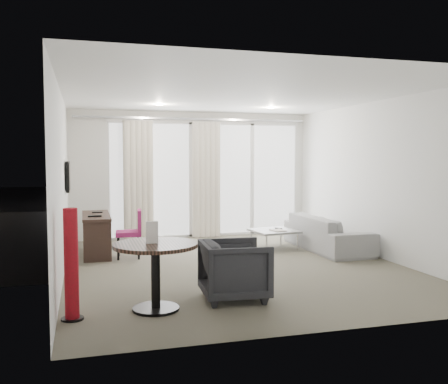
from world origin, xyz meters
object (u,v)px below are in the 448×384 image
object	(u,v)px
tub_armchair	(235,270)
rattan_chair_b	(245,211)
red_lamp	(71,264)
rattan_chair_a	(211,213)
desk_chair	(128,234)
sofa	(327,233)
desk	(96,234)
coffee_table	(274,239)
round_table	(156,277)

from	to	relation	value
tub_armchair	rattan_chair_b	distance (m)	6.15
red_lamp	rattan_chair_a	distance (m)	6.45
desk_chair	sofa	world-z (taller)	desk_chair
desk	rattan_chair_a	distance (m)	3.43
coffee_table	rattan_chair_a	world-z (taller)	rattan_chair_a
desk	round_table	distance (m)	3.47
coffee_table	rattan_chair_a	xyz separation A→B (m)	(-0.53, 2.55, 0.22)
desk_chair	sofa	xyz separation A→B (m)	(3.53, -0.21, -0.09)
desk_chair	tub_armchair	size ratio (longest dim) A/B	1.05
coffee_table	rattan_chair_b	bearing A→B (deg)	82.05
desk_chair	rattan_chair_b	world-z (taller)	desk_chair
red_lamp	coffee_table	size ratio (longest dim) A/B	1.52
sofa	rattan_chair_b	size ratio (longest dim) A/B	2.80
desk	rattan_chair_a	size ratio (longest dim) A/B	1.87
rattan_chair_b	round_table	bearing A→B (deg)	-99.39
coffee_table	sofa	bearing A→B (deg)	-21.90
sofa	desk_chair	bearing A→B (deg)	86.53
desk	sofa	size ratio (longest dim) A/B	0.69
red_lamp	rattan_chair_b	size ratio (longest dim) A/B	1.53
desk	rattan_chair_a	xyz separation A→B (m)	(2.61, 2.22, 0.05)
round_table	rattan_chair_a	bearing A→B (deg)	69.82
round_table	rattan_chair_a	distance (m)	6.01
tub_armchair	rattan_chair_b	size ratio (longest dim) A/B	1.02
desk	desk_chair	bearing A→B (deg)	-43.21
desk	red_lamp	distance (m)	3.54
round_table	sofa	xyz separation A→B (m)	(3.49, 2.74, -0.06)
red_lamp	sofa	bearing A→B (deg)	32.92
desk	red_lamp	xyz separation A→B (m)	(-0.33, -3.51, 0.23)
sofa	red_lamp	bearing A→B (deg)	122.92
desk	desk_chair	distance (m)	0.69
round_table	coffee_table	world-z (taller)	round_table
round_table	rattan_chair_b	distance (m)	6.68
desk	rattan_chair_b	bearing A→B (deg)	35.67
coffee_table	rattan_chair_a	size ratio (longest dim) A/B	0.97
rattan_chair_a	rattan_chair_b	world-z (taller)	rattan_chair_a
tub_armchair	coffee_table	bearing A→B (deg)	-25.84
round_table	red_lamp	size ratio (longest dim) A/B	0.80
tub_armchair	sofa	distance (m)	3.61
coffee_table	sofa	distance (m)	0.97
tub_armchair	rattan_chair_a	distance (m)	5.59
rattan_chair_a	red_lamp	bearing A→B (deg)	-92.26
tub_armchair	rattan_chair_a	bearing A→B (deg)	-8.01
desk_chair	red_lamp	xyz separation A→B (m)	(-0.84, -3.04, 0.17)
tub_armchair	desk_chair	bearing A→B (deg)	23.09
tub_armchair	sofa	bearing A→B (deg)	-41.11
desk_chair	round_table	bearing A→B (deg)	-84.18
round_table	rattan_chair_b	bearing A→B (deg)	63.28
sofa	rattan_chair_a	size ratio (longest dim) A/B	2.70
round_table	tub_armchair	world-z (taller)	round_table
desk	tub_armchair	xyz separation A→B (m)	(1.49, -3.26, 0.01)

